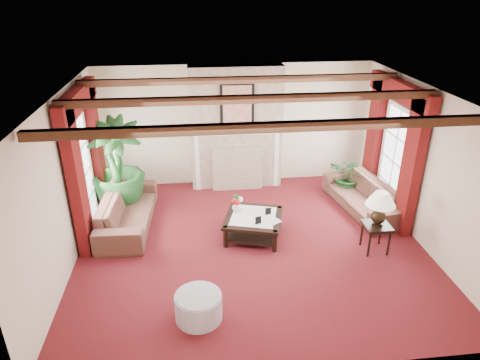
{
  "coord_description": "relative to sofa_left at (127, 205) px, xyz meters",
  "views": [
    {
      "loc": [
        -0.93,
        -6.35,
        4.26
      ],
      "look_at": [
        -0.16,
        0.4,
        1.1
      ],
      "focal_mm": 32.0,
      "sensor_mm": 36.0,
      "label": 1
    }
  ],
  "objects": [
    {
      "name": "floor",
      "position": [
        2.25,
        -0.95,
        -0.43
      ],
      "size": [
        6.0,
        6.0,
        0.0
      ],
      "primitive_type": "plane",
      "color": "#420C0B",
      "rests_on": "ground"
    },
    {
      "name": "ceiling",
      "position": [
        2.25,
        -0.95,
        2.27
      ],
      "size": [
        6.0,
        6.0,
        0.0
      ],
      "primitive_type": "plane",
      "rotation": [
        3.14,
        0.0,
        0.0
      ],
      "color": "white",
      "rests_on": "floor"
    },
    {
      "name": "back_wall",
      "position": [
        2.25,
        1.8,
        0.92
      ],
      "size": [
        6.0,
        0.02,
        2.7
      ],
      "primitive_type": "cube",
      "color": "beige",
      "rests_on": "ground"
    },
    {
      "name": "left_wall",
      "position": [
        -0.75,
        -0.95,
        0.92
      ],
      "size": [
        0.02,
        5.5,
        2.7
      ],
      "primitive_type": "cube",
      "color": "beige",
      "rests_on": "ground"
    },
    {
      "name": "right_wall",
      "position": [
        5.25,
        -0.95,
        0.92
      ],
      "size": [
        0.02,
        5.5,
        2.7
      ],
      "primitive_type": "cube",
      "color": "beige",
      "rests_on": "ground"
    },
    {
      "name": "ceiling_beams",
      "position": [
        2.25,
        -0.95,
        2.21
      ],
      "size": [
        6.0,
        3.0,
        0.12
      ],
      "primitive_type": null,
      "color": "#351D11",
      "rests_on": "ceiling"
    },
    {
      "name": "fireplace",
      "position": [
        2.25,
        1.6,
        2.27
      ],
      "size": [
        2.0,
        0.52,
        2.7
      ],
      "primitive_type": null,
      "color": "tan",
      "rests_on": "ground"
    },
    {
      "name": "french_door_left",
      "position": [
        -0.72,
        0.05,
        1.7
      ],
      "size": [
        0.1,
        1.1,
        2.16
      ],
      "primitive_type": null,
      "color": "white",
      "rests_on": "ground"
    },
    {
      "name": "french_door_right",
      "position": [
        5.22,
        0.05,
        1.7
      ],
      "size": [
        0.1,
        1.1,
        2.16
      ],
      "primitive_type": null,
      "color": "white",
      "rests_on": "ground"
    },
    {
      "name": "curtains_left",
      "position": [
        -0.61,
        0.05,
        2.12
      ],
      "size": [
        0.2,
        2.4,
        2.55
      ],
      "primitive_type": null,
      "color": "#4D0D0A",
      "rests_on": "ground"
    },
    {
      "name": "curtains_right",
      "position": [
        5.11,
        0.05,
        2.12
      ],
      "size": [
        0.2,
        2.4,
        2.55
      ],
      "primitive_type": null,
      "color": "#4D0D0A",
      "rests_on": "ground"
    },
    {
      "name": "sofa_left",
      "position": [
        0.0,
        0.0,
        0.0
      ],
      "size": [
        2.25,
        0.86,
        0.86
      ],
      "primitive_type": "imported",
      "rotation": [
        0.0,
        0.0,
        1.52
      ],
      "color": "#360E1D",
      "rests_on": "ground"
    },
    {
      "name": "sofa_right",
      "position": [
        4.69,
        0.12,
        -0.02
      ],
      "size": [
        2.26,
        1.26,
        0.81
      ],
      "primitive_type": "imported",
      "rotation": [
        0.0,
        0.0,
        -1.41
      ],
      "color": "#360E1D",
      "rests_on": "ground"
    },
    {
      "name": "potted_palm",
      "position": [
        -0.23,
        0.68,
        0.1
      ],
      "size": [
        1.94,
        2.39,
        1.07
      ],
      "primitive_type": "imported",
      "rotation": [
        0.0,
        0.0,
        0.24
      ],
      "color": "black",
      "rests_on": "ground"
    },
    {
      "name": "small_plant",
      "position": [
        4.62,
        0.79,
        -0.09
      ],
      "size": [
        1.65,
        1.65,
        0.68
      ],
      "primitive_type": "imported",
      "rotation": [
        0.0,
        0.0,
        -0.88
      ],
      "color": "black",
      "rests_on": "ground"
    },
    {
      "name": "coffee_table",
      "position": [
        2.32,
        -0.65,
        -0.22
      ],
      "size": [
        1.23,
        1.23,
        0.41
      ],
      "primitive_type": null,
      "rotation": [
        0.0,
        0.0,
        -0.28
      ],
      "color": "black",
      "rests_on": "ground"
    },
    {
      "name": "side_table",
      "position": [
        4.34,
        -1.34,
        -0.17
      ],
      "size": [
        0.45,
        0.45,
        0.51
      ],
      "primitive_type": null,
      "rotation": [
        0.0,
        0.0,
        0.05
      ],
      "color": "black",
      "rests_on": "ground"
    },
    {
      "name": "ottoman",
      "position": [
        1.27,
        -2.67,
        -0.24
      ],
      "size": [
        0.65,
        0.65,
        0.38
      ],
      "primitive_type": "cylinder",
      "color": "#A19CB1",
      "rests_on": "ground"
    },
    {
      "name": "table_lamp",
      "position": [
        4.34,
        -1.34,
        0.4
      ],
      "size": [
        0.5,
        0.5,
        0.63
      ],
      "primitive_type": null,
      "color": "black",
      "rests_on": "side_table"
    },
    {
      "name": "flower_vase",
      "position": [
        2.05,
        -0.42,
        0.07
      ],
      "size": [
        0.28,
        0.28,
        0.18
      ],
      "primitive_type": "imported",
      "rotation": [
        0.0,
        0.0,
        0.25
      ],
      "color": "silver",
      "rests_on": "coffee_table"
    },
    {
      "name": "book",
      "position": [
        2.55,
        -0.9,
        0.12
      ],
      "size": [
        0.22,
        0.2,
        0.28
      ],
      "primitive_type": "imported",
      "rotation": [
        0.0,
        0.0,
        0.53
      ],
      "color": "black",
      "rests_on": "coffee_table"
    },
    {
      "name": "photo_frame_a",
      "position": [
        2.36,
        -0.93,
        0.05
      ],
      "size": [
        0.11,
        0.05,
        0.15
      ],
      "primitive_type": null,
      "rotation": [
        0.0,
        0.0,
        0.31
      ],
      "color": "black",
      "rests_on": "coffee_table"
    },
    {
      "name": "photo_frame_b",
      "position": [
        2.59,
        -0.62,
        0.05
      ],
      "size": [
        0.11,
        0.04,
        0.14
      ],
      "primitive_type": null,
      "rotation": [
        0.0,
        0.0,
        0.14
      ],
      "color": "black",
      "rests_on": "coffee_table"
    }
  ]
}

